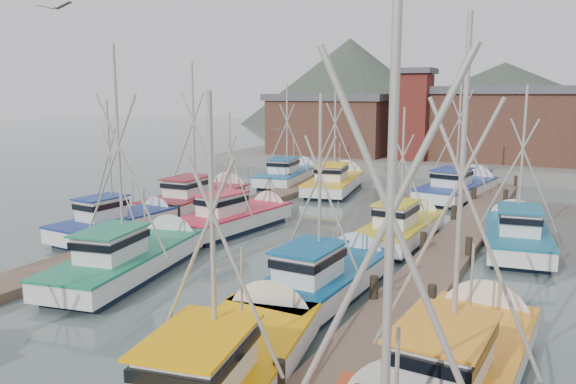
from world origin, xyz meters
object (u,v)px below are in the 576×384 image
at_px(lookout_tower, 413,114).
at_px(boat_12, 336,182).
at_px(boat_1, 228,369).
at_px(boat_8, 239,217).
at_px(boat_4, 134,258).

height_order(lookout_tower, boat_12, lookout_tower).
relative_size(lookout_tower, boat_1, 0.88).
distance_m(lookout_tower, boat_12, 14.07).
bearing_deg(boat_1, boat_8, 110.87).
bearing_deg(boat_12, boat_4, -99.43).
xyz_separation_m(lookout_tower, boat_12, (-2.44, -12.98, -4.87)).
height_order(boat_8, boat_12, boat_12).
bearing_deg(lookout_tower, boat_4, -93.47).
distance_m(boat_8, boat_12, 14.22).
bearing_deg(boat_1, boat_12, 96.86).
relative_size(boat_1, boat_4, 0.96).
relative_size(lookout_tower, boat_8, 0.99).
relative_size(boat_4, boat_8, 1.17).
xyz_separation_m(lookout_tower, boat_4, (-2.17, -35.78, -4.87)).
height_order(lookout_tower, boat_4, lookout_tower).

